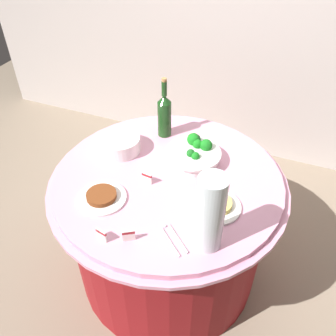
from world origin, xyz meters
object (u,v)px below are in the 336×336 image
broccoli_bowl (194,154)px  label_placard_front (147,178)px  wine_bottle (164,114)px  label_placard_rear (101,234)px  serving_tongs (173,239)px  label_placard_mid (128,235)px  food_plate_noodles (216,205)px  plate_stack (120,144)px  decorative_fruit_vase (210,217)px  food_plate_stir_fry (102,197)px

broccoli_bowl → label_placard_front: 0.28m
broccoli_bowl → wine_bottle: (-0.22, 0.16, 0.09)m
broccoli_bowl → label_placard_rear: size_ratio=5.09×
serving_tongs → label_placard_mid: 0.18m
food_plate_noodles → label_placard_front: (-0.34, 0.03, 0.02)m
plate_stack → decorative_fruit_vase: decorative_fruit_vase is taller
label_placard_mid → label_placard_rear: size_ratio=1.00×
broccoli_bowl → label_placard_mid: broccoli_bowl is taller
plate_stack → label_placard_rear: (0.21, -0.55, -0.01)m
decorative_fruit_vase → food_plate_stir_fry: 0.53m
broccoli_bowl → wine_bottle: 0.29m
wine_bottle → serving_tongs: size_ratio=2.25×
food_plate_noodles → label_placard_mid: bearing=-132.1°
broccoli_bowl → label_placard_front: broccoli_bowl is taller
plate_stack → food_plate_stir_fry: bearing=-75.6°
label_placard_rear → decorative_fruit_vase: bearing=19.6°
decorative_fruit_vase → label_placard_front: (-0.36, 0.23, -0.12)m
plate_stack → label_placard_front: plate_stack is taller
label_placard_rear → food_plate_noodles: bearing=42.4°
broccoli_bowl → food_plate_stir_fry: 0.50m
serving_tongs → food_plate_noodles: (0.11, 0.23, 0.01)m
wine_bottle → label_placard_mid: wine_bottle is taller
wine_bottle → serving_tongs: (0.31, -0.66, -0.12)m
plate_stack → label_placard_front: size_ratio=3.82×
wine_bottle → serving_tongs: wine_bottle is taller
broccoli_bowl → decorative_fruit_vase: decorative_fruit_vase is taller
decorative_fruit_vase → label_placard_mid: (-0.29, -0.10, -0.12)m
serving_tongs → label_placard_front: bearing=131.4°
decorative_fruit_vase → plate_stack: bearing=145.6°
plate_stack → label_placard_mid: bearing=-59.3°
food_plate_noodles → food_plate_stir_fry: bearing=-163.8°
decorative_fruit_vase → food_plate_stir_fry: bearing=173.4°
decorative_fruit_vase → label_placard_mid: size_ratio=6.18×
broccoli_bowl → food_plate_stir_fry: broccoli_bowl is taller
wine_bottle → food_plate_noodles: 0.61m
wine_bottle → label_placard_rear: (0.05, -0.77, -0.10)m
broccoli_bowl → label_placard_rear: bearing=-106.0°
broccoli_bowl → label_placard_mid: 0.58m
label_placard_mid → decorative_fruit_vase: bearing=19.2°
food_plate_stir_fry → decorative_fruit_vase: bearing=-6.6°
label_placard_front → label_placard_mid: bearing=-77.9°
plate_stack → decorative_fruit_vase: bearing=-34.4°
food_plate_noodles → label_placard_front: size_ratio=4.00×
wine_bottle → food_plate_stir_fry: wine_bottle is taller
broccoli_bowl → plate_stack: size_ratio=1.33×
wine_bottle → serving_tongs: bearing=-65.0°
food_plate_noodles → broccoli_bowl: bearing=125.9°
broccoli_bowl → label_placard_mid: bearing=-97.6°
serving_tongs → label_placard_rear: label_placard_rear is taller
wine_bottle → plate_stack: bearing=-125.3°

